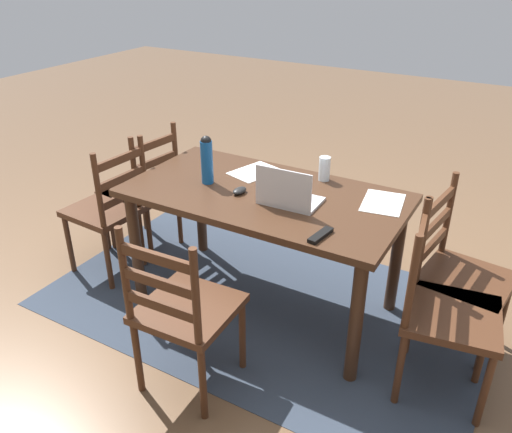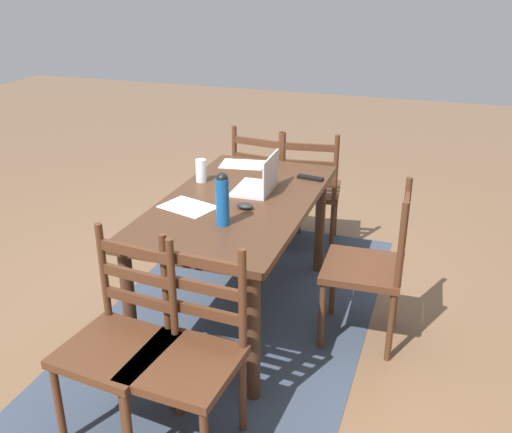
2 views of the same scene
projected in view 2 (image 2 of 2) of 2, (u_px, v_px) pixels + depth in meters
ground_plane at (239, 312)px, 3.67m from camera, size 14.00×14.00×0.00m
area_rug at (239, 312)px, 3.66m from camera, size 2.67×1.60×0.01m
dining_table at (238, 216)px, 3.40m from camera, size 1.58×0.84×0.77m
chair_right_far at (188, 358)px, 2.49m from camera, size 0.47×0.47×0.95m
chair_left_far at (310, 191)px, 4.37m from camera, size 0.50×0.50×0.95m
chair_right_near at (120, 343)px, 2.59m from camera, size 0.48×0.48×0.95m
chair_far_head at (370, 267)px, 3.25m from camera, size 0.46×0.46×0.95m
chair_left_near at (266, 186)px, 4.47m from camera, size 0.49×0.49×0.95m
laptop at (261, 182)px, 3.48m from camera, size 0.33×0.23×0.23m
water_bottle at (222, 198)px, 2.98m from camera, size 0.07×0.07×0.29m
drinking_glass at (201, 171)px, 3.62m from camera, size 0.07×0.07×0.14m
computer_mouse at (245, 206)px, 3.23m from camera, size 0.07×0.11×0.03m
tv_remote at (310, 178)px, 3.68m from camera, size 0.07×0.17×0.02m
paper_stack_left at (243, 164)px, 3.96m from camera, size 0.25×0.32×0.00m
paper_stack_right at (188, 207)px, 3.26m from camera, size 0.29×0.34×0.00m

